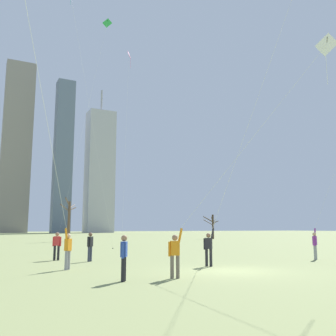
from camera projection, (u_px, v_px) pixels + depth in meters
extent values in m
plane|color=#848E56|center=(229.00, 271.00, 16.81)|extent=(400.00, 400.00, 0.00)
cylinder|color=#726656|center=(172.00, 267.00, 14.35)|extent=(0.14, 0.14, 0.85)
cylinder|color=#726656|center=(178.00, 267.00, 14.38)|extent=(0.14, 0.14, 0.85)
cube|color=orange|center=(175.00, 248.00, 14.47)|extent=(0.38, 0.29, 0.54)
sphere|color=#9E7051|center=(175.00, 238.00, 14.53)|extent=(0.22, 0.22, 0.22)
cylinder|color=orange|center=(169.00, 249.00, 14.43)|extent=(0.09, 0.09, 0.55)
cylinder|color=orange|center=(180.00, 235.00, 14.58)|extent=(0.22, 0.15, 0.56)
cube|color=white|center=(327.00, 45.00, 16.75)|extent=(0.87, 0.57, 0.99)
cylinder|color=black|center=(327.00, 45.00, 16.75)|extent=(0.09, 0.22, 0.64)
cylinder|color=white|center=(327.00, 69.00, 16.71)|extent=(0.02, 0.02, 1.41)
cylinder|color=silver|center=(258.00, 130.00, 15.69)|extent=(6.23, 2.15, 8.00)
cylinder|color=gray|center=(69.00, 260.00, 17.45)|extent=(0.14, 0.14, 0.85)
cylinder|color=gray|center=(66.00, 260.00, 17.24)|extent=(0.14, 0.14, 0.85)
cube|color=orange|center=(68.00, 245.00, 17.45)|extent=(0.38, 0.39, 0.54)
sphere|color=beige|center=(68.00, 236.00, 17.51)|extent=(0.22, 0.22, 0.22)
cylinder|color=orange|center=(70.00, 245.00, 17.65)|extent=(0.09, 0.09, 0.55)
cylinder|color=orange|center=(66.00, 234.00, 17.33)|extent=(0.20, 0.21, 0.56)
cylinder|color=silver|center=(38.00, 70.00, 13.14)|extent=(4.40, 9.29, 10.84)
cylinder|color=gray|center=(315.00, 253.00, 22.76)|extent=(0.14, 0.14, 0.85)
cylinder|color=gray|center=(316.00, 252.00, 22.95)|extent=(0.14, 0.14, 0.85)
cube|color=purple|center=(315.00, 241.00, 22.96)|extent=(0.39, 0.34, 0.54)
sphere|color=tan|center=(314.00, 234.00, 23.02)|extent=(0.22, 0.22, 0.22)
cylinder|color=purple|center=(314.00, 241.00, 22.78)|extent=(0.09, 0.09, 0.55)
cylinder|color=purple|center=(315.00, 233.00, 23.21)|extent=(0.22, 0.18, 0.56)
cylinder|color=black|center=(207.00, 258.00, 18.86)|extent=(0.14, 0.14, 0.85)
cylinder|color=black|center=(211.00, 258.00, 18.78)|extent=(0.14, 0.14, 0.85)
cube|color=black|center=(208.00, 243.00, 18.93)|extent=(0.37, 0.39, 0.54)
sphere|color=brown|center=(208.00, 235.00, 18.99)|extent=(0.22, 0.22, 0.22)
cylinder|color=black|center=(204.00, 244.00, 19.00)|extent=(0.09, 0.09, 0.55)
cylinder|color=black|center=(212.00, 234.00, 18.92)|extent=(0.20, 0.21, 0.56)
cylinder|color=silver|center=(257.00, 99.00, 18.88)|extent=(3.00, 3.97, 12.71)
cylinder|color=black|center=(58.00, 253.00, 22.38)|extent=(0.14, 0.14, 0.85)
cylinder|color=black|center=(55.00, 253.00, 22.37)|extent=(0.14, 0.14, 0.85)
cube|color=red|center=(57.00, 241.00, 22.49)|extent=(0.39, 0.32, 0.54)
sphere|color=#9E7051|center=(57.00, 234.00, 22.55)|extent=(0.22, 0.22, 0.22)
cylinder|color=red|center=(61.00, 241.00, 22.49)|extent=(0.09, 0.09, 0.55)
cylinder|color=red|center=(53.00, 241.00, 22.47)|extent=(0.09, 0.09, 0.55)
cylinder|color=#33384C|center=(91.00, 254.00, 21.67)|extent=(0.14, 0.14, 0.85)
cylinder|color=#33384C|center=(89.00, 254.00, 21.46)|extent=(0.14, 0.14, 0.85)
cube|color=black|center=(90.00, 241.00, 21.67)|extent=(0.38, 0.38, 0.54)
sphere|color=brown|center=(90.00, 234.00, 21.74)|extent=(0.22, 0.22, 0.22)
cylinder|color=black|center=(92.00, 242.00, 21.87)|extent=(0.09, 0.09, 0.55)
cylinder|color=black|center=(88.00, 242.00, 21.47)|extent=(0.09, 0.09, 0.55)
cylinder|color=black|center=(123.00, 269.00, 13.47)|extent=(0.14, 0.14, 0.85)
cylinder|color=black|center=(124.00, 269.00, 13.69)|extent=(0.14, 0.14, 0.85)
cube|color=#2D4CA5|center=(124.00, 249.00, 13.69)|extent=(0.35, 0.39, 0.54)
sphere|color=#9E7051|center=(124.00, 238.00, 13.75)|extent=(0.22, 0.22, 0.22)
cylinder|color=#2D4CA5|center=(123.00, 251.00, 13.47)|extent=(0.09, 0.09, 0.55)
cylinder|color=#2D4CA5|center=(125.00, 250.00, 13.89)|extent=(0.09, 0.09, 0.55)
cylinder|color=silver|center=(91.00, 120.00, 34.91)|extent=(5.16, 1.50, 23.26)
cylinder|color=#3F3833|center=(113.00, 248.00, 34.90)|extent=(0.10, 0.10, 0.08)
cube|color=green|center=(107.00, 23.00, 40.04)|extent=(1.00, 0.26, 1.01)
cylinder|color=black|center=(107.00, 23.00, 40.04)|extent=(0.03, 0.16, 0.66)
cylinder|color=silver|center=(83.00, 128.00, 37.42)|extent=(4.22, 0.27, 23.13)
cylinder|color=#3F3833|center=(56.00, 248.00, 34.80)|extent=(0.10, 0.10, 0.08)
cube|color=pink|center=(129.00, 54.00, 40.48)|extent=(0.54, 0.73, 0.83)
cylinder|color=black|center=(129.00, 54.00, 40.48)|extent=(0.29, 0.09, 0.52)
cylinder|color=pink|center=(130.00, 63.00, 40.38)|extent=(0.02, 0.02, 1.22)
cylinder|color=silver|center=(125.00, 150.00, 40.71)|extent=(0.90, 3.62, 20.05)
cylinder|color=#3F3833|center=(122.00, 245.00, 40.94)|extent=(0.10, 0.10, 0.08)
cylinder|color=#423326|center=(213.00, 227.00, 66.48)|extent=(0.33, 0.33, 4.20)
cylinder|color=#423326|center=(216.00, 222.00, 66.20)|extent=(0.53, 1.18, 0.47)
cylinder|color=#423326|center=(214.00, 223.00, 65.91)|extent=(0.48, 1.41, 1.41)
cylinder|color=#423326|center=(208.00, 219.00, 66.66)|extent=(1.63, 0.90, 1.09)
cylinder|color=#423326|center=(212.00, 220.00, 66.04)|extent=(1.02, 1.09, 1.21)
cylinder|color=#423326|center=(208.00, 222.00, 67.03)|extent=(1.13, 1.61, 1.10)
cylinder|color=brown|center=(69.00, 221.00, 53.79)|extent=(0.36, 0.36, 5.61)
cylinder|color=brown|center=(72.00, 206.00, 55.11)|extent=(1.21, 1.79, 0.69)
cylinder|color=brown|center=(68.00, 202.00, 53.61)|extent=(1.01, 1.17, 1.20)
cylinder|color=brown|center=(65.00, 208.00, 53.32)|extent=(1.60, 1.14, 1.05)
cylinder|color=brown|center=(73.00, 209.00, 54.67)|extent=(1.21, 0.94, 0.57)
cube|color=gray|center=(17.00, 145.00, 153.01)|extent=(11.34, 5.65, 69.34)
cube|color=#B2B2B7|center=(100.00, 171.00, 159.42)|extent=(11.09, 8.45, 50.83)
cylinder|color=#99999E|center=(102.00, 101.00, 164.14)|extent=(0.80, 0.80, 9.91)
cube|color=slate|center=(63.00, 155.00, 151.86)|extent=(6.89, 5.99, 61.20)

